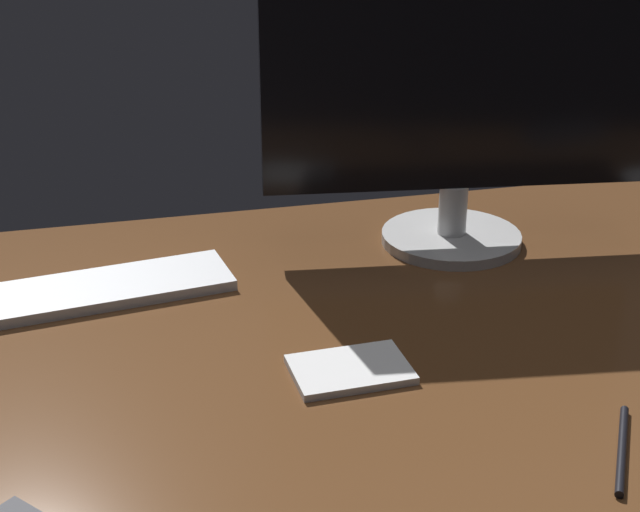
{
  "coord_description": "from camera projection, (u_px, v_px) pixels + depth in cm",
  "views": [
    {
      "loc": [
        -31.54,
        -99.89,
        57.92
      ],
      "look_at": [
        -4.83,
        8.46,
        8.0
      ],
      "focal_mm": 53.06,
      "sensor_mm": 36.0,
      "label": 1
    }
  ],
  "objects": [
    {
      "name": "notepad",
      "position": [
        350.0,
        370.0,
        1.07
      ],
      "size": [
        13.6,
        9.59,
        0.93
      ],
      "primitive_type": "cube",
      "rotation": [
        0.0,
        0.0,
        0.04
      ],
      "color": "silver",
      "rests_on": "desk"
    },
    {
      "name": "desk",
      "position": [
        373.0,
        330.0,
        1.19
      ],
      "size": [
        140.0,
        84.0,
        2.0
      ],
      "primitive_type": "cube",
      "color": "brown",
      "rests_on": "ground"
    },
    {
      "name": "keyboard",
      "position": [
        83.0,
        292.0,
        1.25
      ],
      "size": [
        40.23,
        16.3,
        1.45
      ],
      "primitive_type": "cube",
      "rotation": [
        0.0,
        0.0,
        0.13
      ],
      "color": "silver",
      "rests_on": "desk"
    },
    {
      "name": "monitor",
      "position": [
        459.0,
        106.0,
        1.33
      ],
      "size": [
        55.86,
        20.76,
        39.23
      ],
      "rotation": [
        0.0,
        0.0,
        -0.13
      ],
      "color": "#BCBCBC",
      "rests_on": "desk"
    },
    {
      "name": "pen",
      "position": [
        622.0,
        449.0,
        0.93
      ],
      "size": [
        8.66,
        13.11,
        0.87
      ],
      "primitive_type": "cylinder",
      "rotation": [
        0.0,
        1.57,
        1.01
      ],
      "color": "black",
      "rests_on": "desk"
    }
  ]
}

